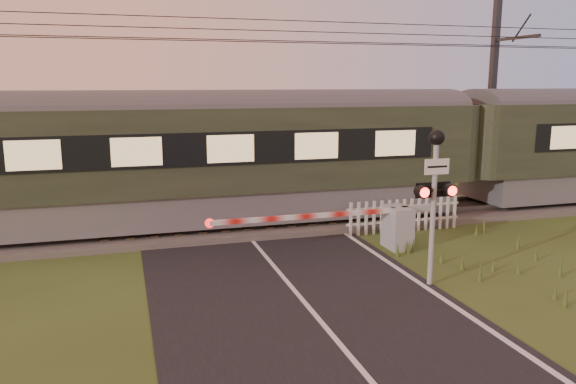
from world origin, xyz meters
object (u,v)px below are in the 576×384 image
object	(u,v)px
train	(459,148)
boom_gate	(389,226)
crossing_signal	(435,180)
catenary_mast	(493,96)
picket_fence	(404,215)

from	to	relation	value
train	boom_gate	xyz separation A→B (m)	(-4.16, -3.31, -1.56)
crossing_signal	catenary_mast	size ratio (longest dim) A/B	0.46
train	crossing_signal	distance (m)	7.52
train	catenary_mast	bearing A→B (deg)	38.26
picket_fence	crossing_signal	bearing A→B (deg)	-110.68
boom_gate	crossing_signal	xyz separation A→B (m)	(-0.36, -2.70, 1.70)
boom_gate	picket_fence	xyz separation A→B (m)	(1.19, 1.42, -0.12)
catenary_mast	picket_fence	bearing A→B (deg)	-144.56
crossing_signal	catenary_mast	xyz separation A→B (m)	(7.35, 8.24, 1.49)
picket_fence	catenary_mast	xyz separation A→B (m)	(5.79, 4.12, 3.31)
train	crossing_signal	world-z (taller)	train
train	picket_fence	size ratio (longest dim) A/B	11.26
train	picket_fence	world-z (taller)	train
boom_gate	catenary_mast	distance (m)	9.47
crossing_signal	picket_fence	size ratio (longest dim) A/B	0.93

